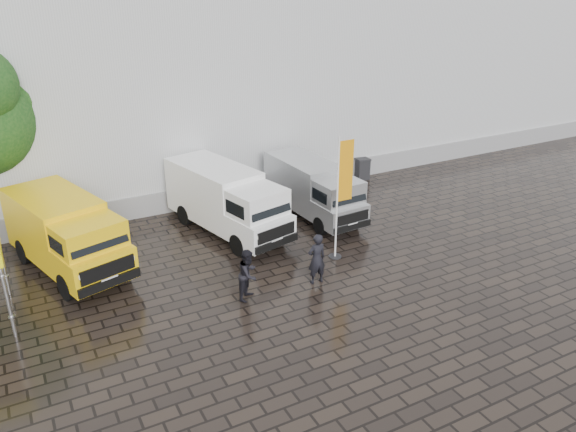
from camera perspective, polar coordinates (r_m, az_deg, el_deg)
name	(u,v)px	position (r m, az deg, el deg)	size (l,w,h in m)	color
ground	(348,264)	(21.18, 6.10, -4.83)	(120.00, 120.00, 0.00)	black
exhibition_hall	(228,48)	(34.03, -6.11, 16.60)	(44.00, 16.00, 12.00)	silver
hall_plinth	(294,179)	(28.15, 0.59, 3.76)	(44.00, 0.15, 1.00)	gray
van_yellow	(67,236)	(21.55, -21.53, -1.94)	(2.24, 5.82, 2.68)	yellow
van_white	(227,202)	(23.16, -6.21, 1.42)	(2.08, 6.23, 2.70)	white
van_silver	(314,191)	(24.68, 2.62, 2.60)	(1.86, 5.59, 2.42)	#B9BCBF
flagpole	(342,192)	(20.63, 5.46, 2.47)	(0.88, 0.50, 4.75)	black
wheelie_bin	(362,169)	(29.78, 7.55, 4.78)	(0.67, 0.67, 1.11)	black
person_front	(317,259)	(19.42, 2.93, -4.37)	(0.68, 0.45, 1.86)	black
person_tent	(248,274)	(18.59, -4.04, -5.92)	(0.86, 0.67, 1.77)	black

